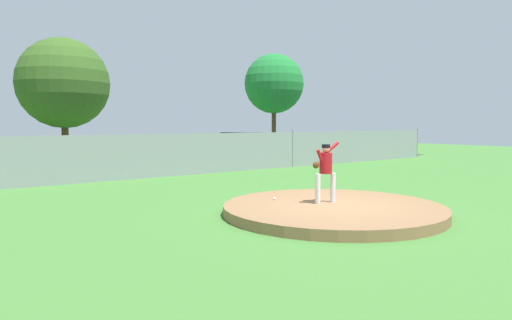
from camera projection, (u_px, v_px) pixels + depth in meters
The scene contains 13 objects.
ground_plane at pixel (208, 188), 16.05m from camera, with size 80.00×80.00×0.00m, color #427A33.
asphalt_strip at pixel (120, 169), 22.77m from camera, with size 44.00×7.00×0.01m, color #2B2B2D.
pitchers_mound at pixel (333, 209), 11.30m from camera, with size 5.53×5.53×0.25m, color olive.
pitcher_youth at pixel (325, 167), 11.45m from camera, with size 0.83×0.32×1.58m.
baseball at pixel (274, 198), 12.01m from camera, with size 0.07×0.07×0.07m, color white.
chainlink_fence at pixel (159, 156), 19.14m from camera, with size 38.55×0.07×1.95m.
parked_car_navy at pixel (166, 152), 23.72m from camera, with size 1.85×4.20×1.62m.
parked_car_silver at pixel (243, 148), 26.91m from camera, with size 2.00×4.18×1.78m.
parked_car_teal at pixel (15, 158), 19.69m from camera, with size 1.97×4.37×1.64m.
parked_car_white at pixel (82, 155), 21.52m from camera, with size 2.06×4.77×1.68m.
traffic_cone_orange at pixel (123, 166), 21.47m from camera, with size 0.40×0.40×0.55m.
tree_leaning_west at pixel (63, 83), 29.22m from camera, with size 5.85×5.85×7.85m.
tree_bushy_near at pixel (274, 84), 36.97m from camera, with size 4.89×4.89×8.04m.
Camera 1 is at (-8.35, -7.67, 2.27)m, focal length 31.52 mm.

